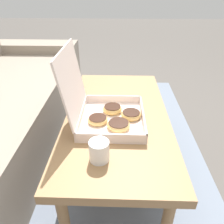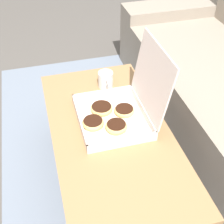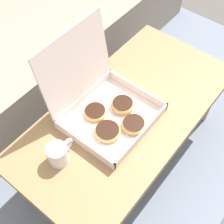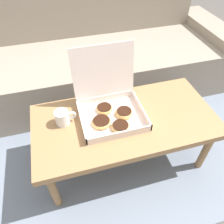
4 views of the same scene
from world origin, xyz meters
name	(u,v)px [view 4 (image 4 of 4)]	position (x,y,z in m)	size (l,w,h in m)	color
ground_plane	(121,151)	(0.00, 0.00, 0.00)	(12.00, 12.00, 0.00)	#514C47
area_rug	(110,121)	(0.00, 0.30, 0.01)	(2.57, 1.83, 0.01)	slate
couch	(93,58)	(0.00, 0.83, 0.28)	(2.45, 0.86, 0.84)	gray
coffee_table	(125,124)	(0.00, -0.06, 0.35)	(1.05, 0.53, 0.39)	#997047
pastry_box	(110,106)	(-0.07, 0.00, 0.45)	(0.36, 0.37, 0.36)	silver
coffee_mug	(63,117)	(-0.34, 0.01, 0.44)	(0.12, 0.08, 0.08)	white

